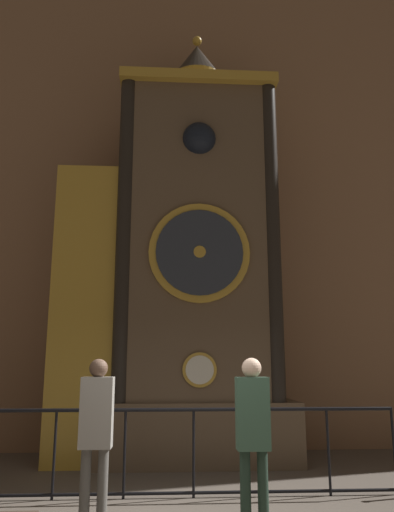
{
  "coord_description": "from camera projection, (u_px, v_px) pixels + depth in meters",
  "views": [
    {
      "loc": [
        -0.34,
        -5.08,
        1.7
      ],
      "look_at": [
        0.24,
        4.4,
        3.79
      ],
      "focal_mm": 35.0,
      "sensor_mm": 36.0,
      "label": 1
    }
  ],
  "objects": [
    {
      "name": "visitor_far",
      "position": [
        253.0,
        427.0,
        5.18
      ],
      "size": [
        0.34,
        0.23,
        1.78
      ],
      "rotation": [
        0.0,
        0.0,
        -0.02
      ],
      "color": "#213427",
      "rests_on": "ground_plane"
    },
    {
      "name": "railing_fence",
      "position": [
        194.0,
        447.0,
        6.68
      ],
      "size": [
        5.55,
        0.05,
        1.14
      ],
      "color": "black",
      "rests_on": "ground_plane"
    },
    {
      "name": "cathedral_back_wall",
      "position": [
        179.0,
        169.0,
        11.54
      ],
      "size": [
        24.0,
        0.32,
        12.28
      ],
      "color": "#936B4C",
      "rests_on": "ground_plane"
    },
    {
      "name": "visitor_near",
      "position": [
        96.0,
        427.0,
        5.31
      ],
      "size": [
        0.34,
        0.22,
        1.77
      ],
      "rotation": [
        0.0,
        0.0,
        -0.01
      ],
      "color": "#58554F",
      "rests_on": "ground_plane"
    },
    {
      "name": "clock_tower",
      "position": [
        178.0,
        266.0,
        9.64
      ],
      "size": [
        4.43,
        1.78,
        8.63
      ],
      "color": "brown",
      "rests_on": "ground_plane"
    }
  ]
}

